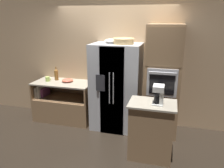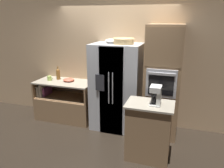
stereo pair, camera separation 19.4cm
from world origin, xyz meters
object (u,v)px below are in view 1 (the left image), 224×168
(wicker_basket, at_px, (124,41))
(fruit_bowl, at_px, (111,41))
(mug, at_px, (48,79))
(mixing_bowl, at_px, (67,80))
(refrigerator, at_px, (116,87))
(bottle_tall, at_px, (56,74))
(coffee_maker, at_px, (160,94))
(wall_oven, at_px, (163,81))

(wicker_basket, height_order, fruit_bowl, wicker_basket)
(mug, relative_size, mixing_bowl, 0.53)
(refrigerator, xyz_separation_m, bottle_tall, (-1.44, 0.15, 0.14))
(refrigerator, height_order, coffee_maker, refrigerator)
(wicker_basket, bearing_deg, mug, 178.99)
(wicker_basket, bearing_deg, wall_oven, 2.92)
(fruit_bowl, height_order, mug, fruit_bowl)
(wicker_basket, bearing_deg, coffee_maker, -48.67)
(coffee_maker, bearing_deg, refrigerator, 135.56)
(wall_oven, distance_m, fruit_bowl, 1.29)
(fruit_bowl, relative_size, mixing_bowl, 1.14)
(wall_oven, height_order, wicker_basket, wall_oven)
(fruit_bowl, distance_m, coffee_maker, 1.60)
(refrigerator, height_order, mug, refrigerator)
(wicker_basket, bearing_deg, refrigerator, 171.31)
(bottle_tall, xyz_separation_m, mug, (-0.14, -0.14, -0.08))
(refrigerator, bearing_deg, mixing_bowl, 175.92)
(refrigerator, distance_m, mug, 1.59)
(refrigerator, relative_size, coffee_maker, 5.83)
(refrigerator, distance_m, fruit_bowl, 0.94)
(refrigerator, xyz_separation_m, wicker_basket, (0.15, -0.02, 0.95))
(mixing_bowl, bearing_deg, refrigerator, -4.08)
(refrigerator, relative_size, fruit_bowl, 6.32)
(wall_oven, relative_size, bottle_tall, 7.08)
(wall_oven, bearing_deg, fruit_bowl, 175.58)
(bottle_tall, bearing_deg, wall_oven, -3.24)
(refrigerator, xyz_separation_m, wall_oven, (0.92, 0.02, 0.19))
(fruit_bowl, bearing_deg, coffee_maker, -43.64)
(bottle_tall, bearing_deg, fruit_bowl, -2.29)
(wall_oven, height_order, mixing_bowl, wall_oven)
(fruit_bowl, bearing_deg, mug, -176.46)
(mixing_bowl, bearing_deg, bottle_tall, 167.11)
(refrigerator, xyz_separation_m, coffee_maker, (0.92, -0.90, 0.24))
(bottle_tall, xyz_separation_m, mixing_bowl, (0.31, -0.07, -0.10))
(wall_oven, relative_size, fruit_bowl, 7.66)
(mug, bearing_deg, wall_oven, 0.20)
(mug, xyz_separation_m, coffee_maker, (2.50, -0.91, 0.19))
(refrigerator, height_order, bottle_tall, refrigerator)
(wicker_basket, distance_m, coffee_maker, 1.36)
(mug, distance_m, coffee_maker, 2.67)
(wall_oven, xyz_separation_m, mug, (-2.51, -0.01, -0.14))
(wall_oven, height_order, mug, wall_oven)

